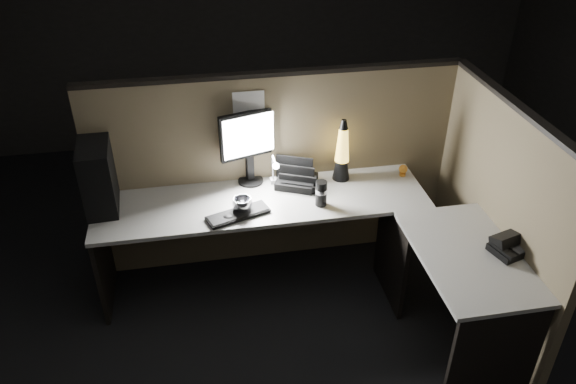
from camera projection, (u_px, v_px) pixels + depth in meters
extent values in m
plane|color=black|center=(299.00, 335.00, 3.80)|extent=(6.00, 6.00, 0.00)
plane|color=#282623|center=(242.00, 14.00, 5.55)|extent=(6.00, 0.00, 6.00)
cube|color=brown|center=(276.00, 172.00, 4.17)|extent=(2.66, 0.06, 1.50)
cube|color=brown|center=(496.00, 217.00, 3.68)|extent=(0.06, 1.66, 1.50)
cube|color=#A6A59D|center=(262.00, 202.00, 3.89)|extent=(2.30, 0.60, 0.03)
cube|color=#A6A59D|center=(468.00, 255.00, 3.40)|extent=(0.60, 1.00, 0.03)
cube|color=black|center=(103.00, 261.00, 3.92)|extent=(0.03, 0.55, 0.70)
cube|color=black|center=(495.00, 358.00, 3.20)|extent=(0.55, 0.03, 0.70)
cube|color=black|center=(391.00, 256.00, 3.97)|extent=(0.03, 0.55, 0.70)
cube|color=black|center=(98.00, 175.00, 3.71)|extent=(0.23, 0.45, 0.47)
cylinder|color=black|center=(251.00, 181.00, 4.08)|extent=(0.18, 0.18, 0.02)
cube|color=black|center=(250.00, 166.00, 4.04)|extent=(0.06, 0.05, 0.20)
cube|color=black|center=(249.00, 134.00, 3.89)|extent=(0.42, 0.16, 0.35)
cube|color=white|center=(249.00, 136.00, 3.88)|extent=(0.36, 0.11, 0.29)
cube|color=black|center=(238.00, 214.00, 3.72)|extent=(0.44, 0.27, 0.02)
ellipsoid|color=black|center=(228.00, 218.00, 3.67)|extent=(0.10, 0.08, 0.03)
cube|color=white|center=(273.00, 181.00, 4.06)|extent=(0.04, 0.05, 0.03)
cylinder|color=white|center=(273.00, 167.00, 4.00)|extent=(0.01, 0.01, 0.19)
cylinder|color=white|center=(274.00, 160.00, 3.90)|extent=(0.01, 0.13, 0.01)
sphere|color=white|center=(276.00, 166.00, 3.84)|extent=(0.05, 0.05, 0.05)
cube|color=black|center=(296.00, 181.00, 4.03)|extent=(0.34, 0.33, 0.05)
cube|color=black|center=(298.00, 179.00, 3.98)|extent=(0.25, 0.13, 0.10)
cube|color=black|center=(294.00, 165.00, 4.06)|extent=(0.25, 0.13, 0.18)
cone|color=black|center=(341.00, 169.00, 4.08)|extent=(0.13, 0.13, 0.15)
cone|color=gold|center=(343.00, 145.00, 3.98)|extent=(0.10, 0.10, 0.25)
sphere|color=brown|center=(342.00, 155.00, 4.02)|extent=(0.05, 0.05, 0.05)
sphere|color=brown|center=(343.00, 143.00, 3.97)|extent=(0.04, 0.04, 0.04)
cone|color=black|center=(344.00, 124.00, 3.89)|extent=(0.06, 0.06, 0.07)
cylinder|color=black|center=(321.00, 193.00, 3.78)|extent=(0.08, 0.08, 0.18)
imported|color=silver|center=(242.00, 205.00, 3.74)|extent=(0.17, 0.17, 0.10)
sphere|color=orange|center=(403.00, 169.00, 4.13)|extent=(0.06, 0.06, 0.06)
cube|color=white|center=(249.00, 113.00, 3.83)|extent=(0.22, 0.00, 0.31)
cube|color=black|center=(509.00, 249.00, 3.39)|extent=(0.25, 0.23, 0.04)
cube|color=black|center=(508.00, 239.00, 3.39)|extent=(0.23, 0.18, 0.10)
cube|color=black|center=(504.00, 252.00, 3.33)|extent=(0.09, 0.16, 0.03)
cube|color=#3F3F42|center=(519.00, 248.00, 3.36)|extent=(0.11, 0.11, 0.00)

